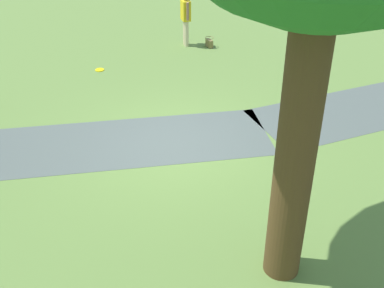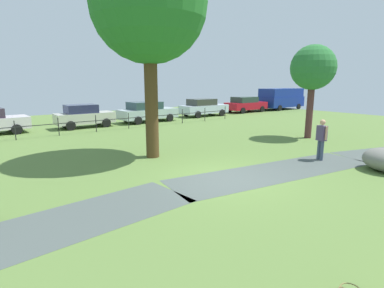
{
  "view_description": "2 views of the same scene",
  "coord_description": "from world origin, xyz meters",
  "views": [
    {
      "loc": [
        2.49,
        8.39,
        5.42
      ],
      "look_at": [
        0.13,
        1.33,
        0.84
      ],
      "focal_mm": 45.5,
      "sensor_mm": 36.0,
      "label": 1
    },
    {
      "loc": [
        -6.64,
        -6.93,
        3.1
      ],
      "look_at": [
        -0.18,
        1.48,
        0.9
      ],
      "focal_mm": 28.4,
      "sensor_mm": 36.0,
      "label": 2
    }
  ],
  "objects": [
    {
      "name": "footpath_segment_mid",
      "position": [
        1.93,
        -0.63,
        0.0
      ],
      "size": [
        8.22,
        3.28,
        0.01
      ],
      "color": "#49524E",
      "rests_on": "ground"
    },
    {
      "name": "parked_coupe_black",
      "position": [
        0.05,
        13.81,
        0.8
      ],
      "size": [
        3.83,
        1.72,
        1.56
      ],
      "color": "beige",
      "rests_on": "ground"
    },
    {
      "name": "footpath_segment_near",
      "position": [
        -6.01,
        -0.31,
        0.0
      ],
      "size": [
        8.13,
        2.64,
        0.01
      ],
      "color": "#49524E",
      "rests_on": "ground"
    },
    {
      "name": "ground_plane",
      "position": [
        0.0,
        0.0,
        0.0
      ],
      "size": [
        48.0,
        48.0,
        0.0
      ],
      "primitive_type": "plane",
      "color": "#597638"
    },
    {
      "name": "parked_wagon_silver",
      "position": [
        4.87,
        13.73,
        0.81
      ],
      "size": [
        4.6,
        2.1,
        1.56
      ],
      "color": "#ADBEC1",
      "rests_on": "ground"
    },
    {
      "name": "park_fence",
      "position": [
        0.0,
        11.5,
        0.62
      ],
      "size": [
        22.05,
        0.05,
        1.05
      ],
      "color": "#232326",
      "rests_on": "ground"
    },
    {
      "name": "delivery_van",
      "position": [
        22.1,
        14.15,
        1.27
      ],
      "size": [
        5.42,
        2.6,
        2.3
      ],
      "color": "navy",
      "rests_on": "ground"
    },
    {
      "name": "parked_compact_green",
      "position": [
        10.8,
        14.1,
        0.81
      ],
      "size": [
        4.43,
        1.99,
        1.56
      ],
      "color": "silver",
      "rests_on": "ground"
    },
    {
      "name": "parked_sedan_red",
      "position": [
        16.54,
        14.29,
        0.81
      ],
      "size": [
        4.55,
        2.01,
        1.56
      ],
      "color": "#AE1221",
      "rests_on": "ground"
    },
    {
      "name": "young_tree_near_path",
      "position": [
        8.62,
        2.34,
        3.75
      ],
      "size": [
        2.37,
        2.37,
        5.01
      ],
      "color": "#542F2E",
      "rests_on": "ground"
    },
    {
      "name": "man_near_boulder",
      "position": [
        4.61,
        -0.69,
        0.94
      ],
      "size": [
        0.32,
        0.51,
        1.63
      ],
      "color": "#3D4A62",
      "rests_on": "ground"
    },
    {
      "name": "large_shade_tree",
      "position": [
        -0.44,
        3.83,
        5.93
      ],
      "size": [
        4.49,
        4.49,
        8.23
      ],
      "color": "#4E371C",
      "rests_on": "ground"
    }
  ]
}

